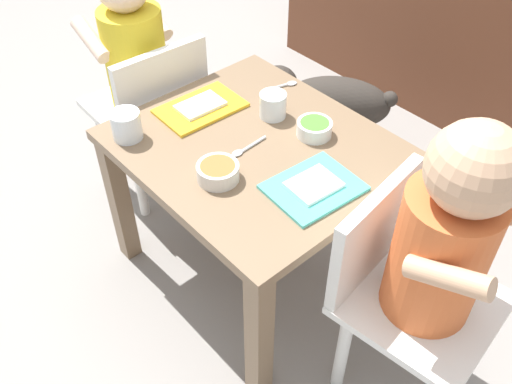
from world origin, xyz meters
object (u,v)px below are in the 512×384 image
Objects in this scene: seated_child_left at (138,62)px; food_tray_left at (200,107)px; food_tray_right at (314,187)px; water_cup_right at (273,106)px; cereal_bowl_left_side at (218,172)px; dining_table at (256,168)px; spoon_by_right_tray at (245,148)px; dog at (327,101)px; seated_child_right at (437,246)px; spoon_by_left_tray at (283,85)px; water_cup_left at (127,127)px; veggie_bowl_far at (314,128)px.

seated_child_left is 3.41× the size of food_tray_left.
seated_child_left reaches higher than food_tray_right.
water_cup_right reaches higher than cereal_bowl_left_side.
spoon_by_right_tray is at bearing -95.79° from dining_table.
dining_table is at bearing -65.75° from dog.
food_tray_right is (0.42, -0.51, 0.23)m from dog.
seated_child_right is 0.62m from spoon_by_left_tray.
water_cup_right is (0.16, 0.30, -0.00)m from water_cup_left.
seated_child_right is 7.28× the size of spoon_by_right_tray.
spoon_by_left_tray is at bearing -71.87° from dog.
spoon_by_right_tray is (-0.19, -0.02, -0.00)m from food_tray_right.
cereal_bowl_left_side is 0.90× the size of spoon_by_left_tray.
spoon_by_left_tray is (-0.13, 0.21, 0.08)m from dining_table.
water_cup_right is 0.13m from spoon_by_left_tray.
food_tray_left is 2.09× the size of spoon_by_left_tray.
seated_child_left is at bearing -165.67° from veggie_bowl_far.
water_cup_left is 0.42m from veggie_bowl_far.
water_cup_right reaches higher than spoon_by_right_tray.
food_tray_right is at bearing 0.09° from seated_child_left.
spoon_by_left_tray is (0.33, 0.22, -0.01)m from seated_child_left.
cereal_bowl_left_side is at bearing -14.12° from seated_child_left.
seated_child_left is at bearing -179.77° from food_tray_left.
food_tray_left is 0.23m from spoon_by_left_tray.
water_cup_left is (0.25, -0.19, 0.02)m from seated_child_left.
food_tray_right reaches higher than spoon_by_left_tray.
seated_child_left is 0.42m from water_cup_right.
dog is 0.73m from cereal_bowl_left_side.
water_cup_left is at bearing -136.57° from dining_table.
seated_child_left is at bearing -146.30° from spoon_by_left_tray.
food_tray_left is 0.38m from food_tray_right.
food_tray_left is 1.06× the size of food_tray_right.
food_tray_right is at bearing 25.27° from water_cup_left.
food_tray_left reaches higher than spoon_by_right_tray.
seated_child_left is 8.71× the size of veggie_bowl_far.
food_tray_right is (0.65, 0.00, -0.01)m from seated_child_left.
cereal_bowl_left_side is (0.26, -0.64, 0.24)m from dog.
food_tray_right reaches higher than dog.
spoon_by_left_tray is at bearing 115.58° from cereal_bowl_left_side.
seated_child_right is 8.14× the size of cereal_bowl_left_side.
seated_child_left reaches higher than spoon_by_right_tray.
food_tray_right is 1.94× the size of spoon_by_right_tray.
dining_table is 0.16m from veggie_bowl_far.
dog is 4.44× the size of cereal_bowl_left_side.
dining_table is at bearing 104.37° from cereal_bowl_left_side.
cereal_bowl_left_side reaches higher than food_tray_right.
veggie_bowl_far is 0.91× the size of cereal_bowl_left_side.
water_cup_right reaches higher than dining_table.
cereal_bowl_left_side is at bearing -64.42° from spoon_by_left_tray.
food_tray_left is (0.04, -0.51, 0.23)m from dog.
water_cup_right is (-0.24, 0.11, 0.02)m from food_tray_right.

